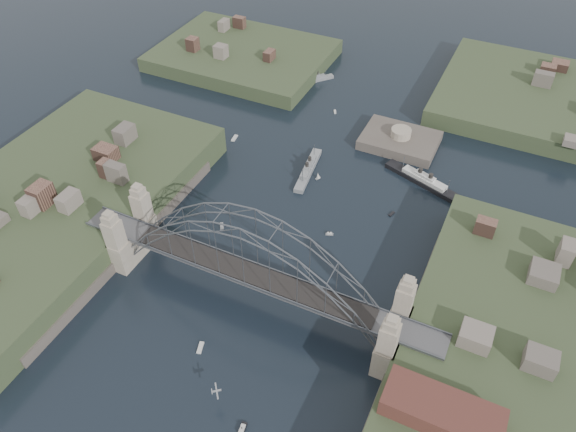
# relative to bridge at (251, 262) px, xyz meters

# --- Properties ---
(ground) EXTENTS (500.00, 500.00, 0.00)m
(ground) POSITION_rel_bridge_xyz_m (0.00, 0.00, -12.32)
(ground) COLOR black
(ground) RESTS_ON ground
(bridge) EXTENTS (84.00, 13.80, 24.60)m
(bridge) POSITION_rel_bridge_xyz_m (0.00, 0.00, 0.00)
(bridge) COLOR #505053
(bridge) RESTS_ON ground
(shore_west) EXTENTS (50.50, 90.00, 12.00)m
(shore_west) POSITION_rel_bridge_xyz_m (-57.32, 0.00, -10.35)
(shore_west) COLOR #344326
(shore_west) RESTS_ON ground
(shore_east) EXTENTS (50.50, 90.00, 12.00)m
(shore_east) POSITION_rel_bridge_xyz_m (57.32, 0.00, -10.35)
(shore_east) COLOR #344326
(shore_east) RESTS_ON ground
(headland_nw) EXTENTS (60.00, 45.00, 9.00)m
(headland_nw) POSITION_rel_bridge_xyz_m (-55.00, 95.00, -11.82)
(headland_nw) COLOR #344326
(headland_nw) RESTS_ON ground
(headland_ne) EXTENTS (70.00, 55.00, 9.50)m
(headland_ne) POSITION_rel_bridge_xyz_m (50.00, 110.00, -11.57)
(headland_ne) COLOR #344326
(headland_ne) RESTS_ON ground
(fort_island) EXTENTS (22.00, 16.00, 9.40)m
(fort_island) POSITION_rel_bridge_xyz_m (12.00, 70.00, -12.66)
(fort_island) COLOR #4F463E
(fort_island) RESTS_ON ground
(wharf_shed) EXTENTS (20.00, 8.00, 4.00)m
(wharf_shed) POSITION_rel_bridge_xyz_m (44.00, -14.00, -2.32)
(wharf_shed) COLOR #592D26
(wharf_shed) RESTS_ON shore_east
(naval_cruiser_near) EXTENTS (5.14, 19.57, 5.82)m
(naval_cruiser_near) POSITION_rel_bridge_xyz_m (-7.23, 46.28, -11.42)
(naval_cruiser_near) COLOR gray
(naval_cruiser_near) RESTS_ON ground
(naval_cruiser_far) EXTENTS (10.42, 11.89, 4.70)m
(naval_cruiser_far) POSITION_rel_bridge_xyz_m (-25.64, 93.32, -11.59)
(naval_cruiser_far) COLOR gray
(naval_cruiser_far) RESTS_ON ground
(ocean_liner) EXTENTS (23.86, 11.09, 5.92)m
(ocean_liner) POSITION_rel_bridge_xyz_m (23.47, 55.25, -11.41)
(ocean_liner) COLOR black
(ocean_liner) RESTS_ON ground
(aeroplane) EXTENTS (2.39, 2.82, 0.50)m
(aeroplane) POSITION_rel_bridge_xyz_m (5.72, -24.84, -7.75)
(aeroplane) COLOR #A4A7AB
(small_boat_a) EXTENTS (2.08, 2.54, 0.45)m
(small_boat_a) POSITION_rel_bridge_xyz_m (-17.96, 16.79, -12.17)
(small_boat_a) COLOR silver
(small_boat_a) RESTS_ON ground
(small_boat_b) EXTENTS (2.00, 1.23, 1.43)m
(small_boat_b) POSITION_rel_bridge_xyz_m (7.69, 25.83, -12.03)
(small_boat_b) COLOR silver
(small_boat_b) RESTS_ON ground
(small_boat_c) EXTENTS (1.70, 2.94, 0.45)m
(small_boat_c) POSITION_rel_bridge_xyz_m (-3.74, -15.92, -12.17)
(small_boat_c) COLOR silver
(small_boat_c) RESTS_ON ground
(small_boat_d) EXTENTS (1.25, 2.16, 0.45)m
(small_boat_d) POSITION_rel_bridge_xyz_m (19.38, 39.67, -12.17)
(small_boat_d) COLOR silver
(small_boat_d) RESTS_ON ground
(small_boat_e) EXTENTS (1.51, 3.36, 0.45)m
(small_boat_e) POSITION_rel_bridge_xyz_m (-33.97, 51.40, -12.17)
(small_boat_e) COLOR silver
(small_boat_e) RESTS_ON ground
(small_boat_f) EXTENTS (1.41, 1.70, 2.38)m
(small_boat_f) POSITION_rel_bridge_xyz_m (-3.57, 44.71, -11.31)
(small_boat_f) COLOR silver
(small_boat_f) RESTS_ON ground
(small_boat_g) EXTENTS (1.48, 3.19, 1.43)m
(small_boat_g) POSITION_rel_bridge_xyz_m (12.47, -27.48, -12.04)
(small_boat_g) COLOR silver
(small_boat_g) RESTS_ON ground
(small_boat_h) EXTENTS (1.47, 2.11, 0.45)m
(small_boat_h) POSITION_rel_bridge_xyz_m (-11.94, 78.10, -12.17)
(small_boat_h) COLOR silver
(small_boat_h) RESTS_ON ground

